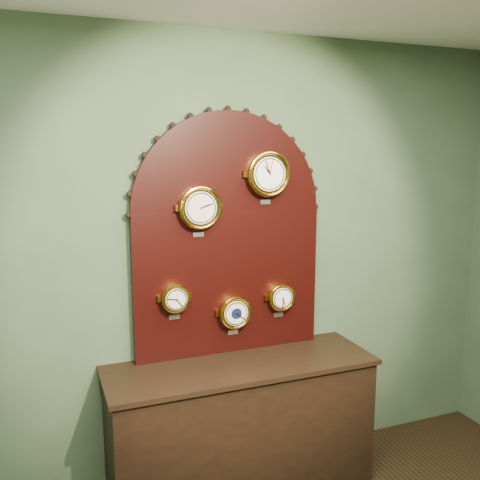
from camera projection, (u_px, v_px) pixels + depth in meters
name	position (u px, v px, depth m)	size (l,w,h in m)	color
wall_back	(226.00, 262.00, 3.33)	(4.00, 4.00, 0.00)	#3E553A
shop_counter	(241.00, 429.00, 3.26)	(1.60, 0.50, 0.80)	black
display_board	(228.00, 227.00, 3.25)	(1.26, 0.06, 1.53)	black
roman_clock	(200.00, 207.00, 3.09)	(0.26, 0.08, 0.31)	gold
arabic_clock	(268.00, 174.00, 3.21)	(0.28, 0.08, 0.33)	gold
hygrometer	(175.00, 298.00, 3.13)	(0.18, 0.08, 0.23)	gold
barometer	(235.00, 312.00, 3.29)	(0.21, 0.08, 0.26)	gold
tide_clock	(281.00, 297.00, 3.39)	(0.18, 0.08, 0.23)	gold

